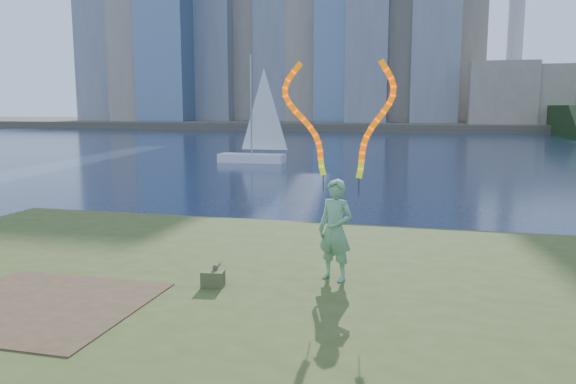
# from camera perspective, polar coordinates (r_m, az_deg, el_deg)

# --- Properties ---
(ground) EXTENTS (320.00, 320.00, 0.00)m
(ground) POSITION_cam_1_polar(r_m,az_deg,el_deg) (11.68, -4.94, -10.79)
(ground) COLOR #17233B
(ground) RESTS_ON ground
(grassy_knoll) EXTENTS (20.00, 18.00, 0.80)m
(grassy_knoll) POSITION_cam_1_polar(r_m,az_deg,el_deg) (9.56, -9.60, -13.24)
(grassy_knoll) COLOR #39491A
(grassy_knoll) RESTS_ON ground
(dirt_patch) EXTENTS (3.20, 3.00, 0.02)m
(dirt_patch) POSITION_cam_1_polar(r_m,az_deg,el_deg) (9.77, -24.00, -10.47)
(dirt_patch) COLOR #47331E
(dirt_patch) RESTS_ON grassy_knoll
(far_shore) EXTENTS (320.00, 40.00, 1.20)m
(far_shore) POSITION_cam_1_polar(r_m,az_deg,el_deg) (105.50, 12.32, 6.73)
(far_shore) COLOR #474234
(far_shore) RESTS_ON ground
(woman_with_ribbons) EXTENTS (1.99, 0.83, 4.18)m
(woman_with_ribbons) POSITION_cam_1_polar(r_m,az_deg,el_deg) (9.96, 4.98, -1.15)
(woman_with_ribbons) COLOR #1A7A2D
(woman_with_ribbons) RESTS_ON grassy_knoll
(canvas_bag) EXTENTS (0.42, 0.47, 0.37)m
(canvas_bag) POSITION_cam_1_polar(r_m,az_deg,el_deg) (9.90, -7.61, -8.64)
(canvas_bag) COLOR #4B532E
(canvas_bag) RESTS_ON grassy_knoll
(sailboat) EXTENTS (4.89, 1.53, 7.42)m
(sailboat) POSITION_cam_1_polar(r_m,az_deg,el_deg) (39.07, -3.36, 4.86)
(sailboat) COLOR white
(sailboat) RESTS_ON ground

